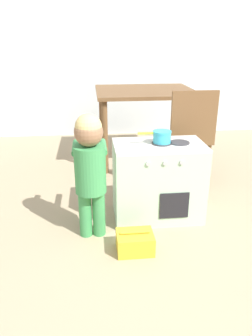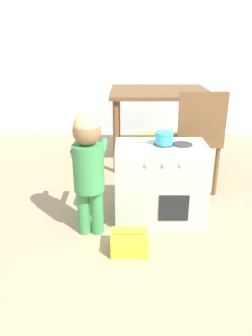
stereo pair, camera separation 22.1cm
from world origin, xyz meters
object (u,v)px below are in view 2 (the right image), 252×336
at_px(toy_pot, 163,137).
at_px(play_kitchen, 160,182).
at_px(child_figure, 88,161).
at_px(dining_table, 159,100).
at_px(toy_basket, 129,243).
at_px(dining_chair_near, 197,138).

bearing_deg(toy_pot, play_kitchen, -177.84).
relative_size(child_figure, dining_table, 0.83).
height_order(toy_pot, toy_basket, toy_pot).
xyz_separation_m(toy_pot, child_figure, (-0.49, -0.20, -0.10)).
bearing_deg(toy_basket, dining_chair_near, 57.21).
distance_m(play_kitchen, child_figure, 0.57).
distance_m(play_kitchen, dining_chair_near, 0.61).
bearing_deg(toy_basket, play_kitchen, 62.13).
bearing_deg(toy_basket, child_figure, 139.79).
xyz_separation_m(dining_table, dining_chair_near, (0.24, -0.79, -0.17)).
relative_size(dining_table, dining_chair_near, 1.16).
bearing_deg(child_figure, toy_pot, 22.27).
bearing_deg(dining_chair_near, play_kitchen, -126.84).
bearing_deg(play_kitchen, child_figure, -157.25).
bearing_deg(play_kitchen, toy_basket, -117.87).
relative_size(child_figure, dining_chair_near, 0.96).
height_order(child_figure, dining_chair_near, dining_chair_near).
bearing_deg(dining_table, dining_chair_near, -72.82).
height_order(play_kitchen, toy_basket, play_kitchen).
bearing_deg(dining_chair_near, toy_basket, -122.79).
distance_m(play_kitchen, toy_pot, 0.34).
height_order(child_figure, dining_table, child_figure).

